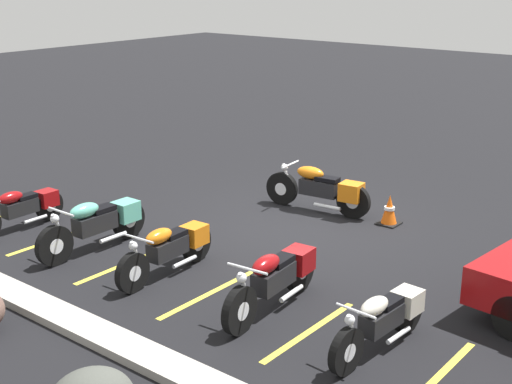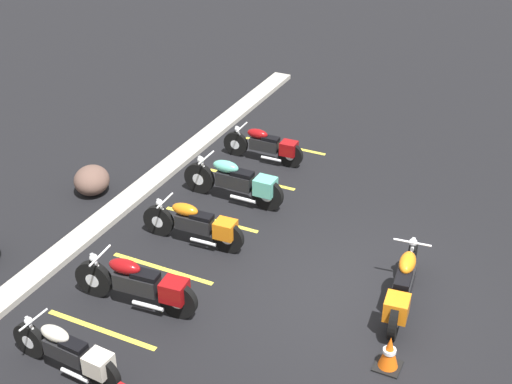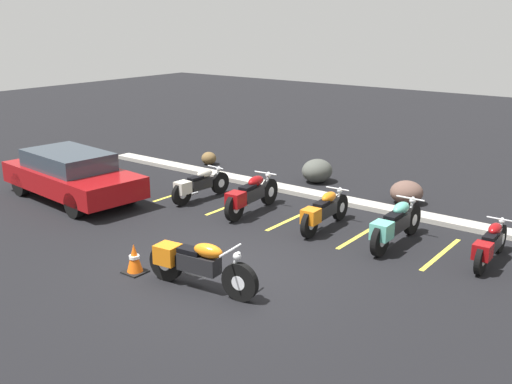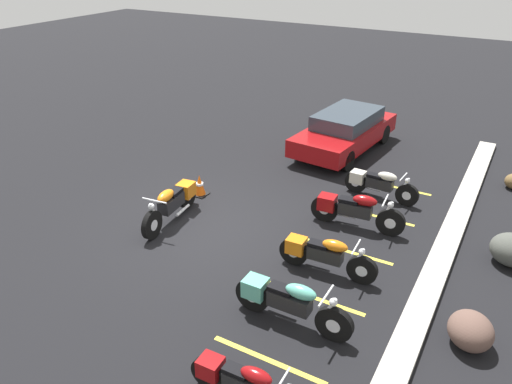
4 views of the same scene
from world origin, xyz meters
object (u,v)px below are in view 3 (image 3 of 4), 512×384
object	(u,v)px
parked_bike_0	(198,185)
landscape_rock_0	(317,171)
parked_bike_3	(395,225)
landscape_rock_2	(209,158)
parked_bike_4	(490,245)
parked_bike_2	(323,211)
traffic_cone	(134,259)
parked_bike_1	(250,195)
landscape_rock_1	(407,192)
motorcycle_orange_featured	(196,263)
car_red	(72,174)

from	to	relation	value
parked_bike_0	landscape_rock_0	size ratio (longest dim) A/B	2.16
parked_bike_3	landscape_rock_2	size ratio (longest dim) A/B	4.50
landscape_rock_2	parked_bike_4	bearing A→B (deg)	-16.19
parked_bike_2	landscape_rock_2	size ratio (longest dim) A/B	4.15
landscape_rock_0	parked_bike_2	bearing A→B (deg)	-56.52
parked_bike_2	parked_bike_3	size ratio (longest dim) A/B	0.92
parked_bike_4	traffic_cone	bearing A→B (deg)	129.04
parked_bike_3	parked_bike_1	bearing A→B (deg)	91.79
parked_bike_0	landscape_rock_2	distance (m)	3.98
landscape_rock_1	parked_bike_3	bearing A→B (deg)	-71.01
parked_bike_1	landscape_rock_1	size ratio (longest dim) A/B	2.69
parked_bike_4	traffic_cone	xyz separation A→B (m)	(-5.26, -4.49, -0.14)
parked_bike_1	landscape_rock_2	distance (m)	5.29
parked_bike_0	parked_bike_3	world-z (taller)	parked_bike_3
parked_bike_0	parked_bike_4	xyz separation A→B (m)	(7.46, 0.28, -0.01)
landscape_rock_1	traffic_cone	size ratio (longest dim) A/B	1.45
parked_bike_2	parked_bike_4	bearing A→B (deg)	-88.73
parked_bike_3	landscape_rock_0	distance (m)	5.22
traffic_cone	landscape_rock_2	bearing A→B (deg)	122.15
landscape_rock_2	landscape_rock_1	bearing A→B (deg)	-0.93
parked_bike_1	parked_bike_4	xyz separation A→B (m)	(5.68, 0.34, -0.06)
motorcycle_orange_featured	parked_bike_3	size ratio (longest dim) A/B	1.00
motorcycle_orange_featured	car_red	world-z (taller)	car_red
motorcycle_orange_featured	parked_bike_1	xyz separation A→B (m)	(-1.83, 3.94, -0.01)
landscape_rock_1	motorcycle_orange_featured	bearing A→B (deg)	-97.44
parked_bike_2	parked_bike_1	bearing A→B (deg)	89.73
motorcycle_orange_featured	landscape_rock_1	xyz separation A→B (m)	(0.92, 7.04, -0.17)
landscape_rock_1	parked_bike_1	bearing A→B (deg)	-131.59
parked_bike_1	landscape_rock_2	xyz separation A→B (m)	(-4.20, 3.21, -0.27)
parked_bike_1	motorcycle_orange_featured	bearing A→B (deg)	-159.91
parked_bike_4	landscape_rock_0	bearing A→B (deg)	60.40
parked_bike_1	traffic_cone	size ratio (longest dim) A/B	3.89
parked_bike_0	parked_bike_2	world-z (taller)	parked_bike_2
parked_bike_1	landscape_rock_1	xyz separation A→B (m)	(2.75, 3.10, -0.17)
parked_bike_2	landscape_rock_1	xyz separation A→B (m)	(0.71, 3.01, -0.13)
parked_bike_0	parked_bike_4	size ratio (longest dim) A/B	1.03
motorcycle_orange_featured	parked_bike_2	world-z (taller)	motorcycle_orange_featured
motorcycle_orange_featured	landscape_rock_1	bearing A→B (deg)	76.21
car_red	landscape_rock_1	bearing A→B (deg)	40.33
car_red	landscape_rock_2	size ratio (longest dim) A/B	8.77
landscape_rock_1	landscape_rock_2	world-z (taller)	landscape_rock_1
parked_bike_2	parked_bike_3	xyz separation A→B (m)	(1.73, 0.03, 0.04)
parked_bike_1	landscape_rock_0	xyz separation A→B (m)	(-0.21, 3.49, -0.13)
motorcycle_orange_featured	car_red	xyz separation A→B (m)	(-6.35, 2.05, 0.20)
parked_bike_1	parked_bike_3	xyz separation A→B (m)	(3.78, 0.12, 0.00)
parked_bike_2	landscape_rock_2	world-z (taller)	parked_bike_2
motorcycle_orange_featured	parked_bike_4	size ratio (longest dim) A/B	1.16
landscape_rock_0	landscape_rock_1	distance (m)	2.99
parked_bike_3	landscape_rock_2	bearing A→B (deg)	68.77
parked_bike_4	landscape_rock_1	bearing A→B (deg)	45.32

